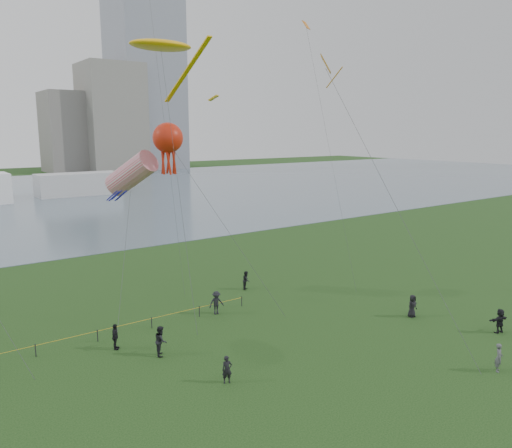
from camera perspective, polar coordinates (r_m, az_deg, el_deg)
ground_plane at (r=29.67m, az=12.03°, el=-18.35°), size 400.00×400.00×0.00m
lake at (r=119.58m, az=-26.25°, el=2.61°), size 400.00×120.00×0.08m
tower at (r=207.42m, az=-12.88°, el=23.01°), size 24.00×24.00×120.00m
building_mid at (r=190.81m, az=-16.14°, el=11.54°), size 20.00×20.00×38.00m
building_low at (r=192.17m, az=-20.67°, el=9.78°), size 16.00×18.00×28.00m
pavilion_right at (r=120.48m, az=-19.61°, el=4.32°), size 18.00×7.00×5.00m
kite_flyer at (r=34.22m, az=26.00°, el=-13.55°), size 0.76×0.68×1.75m
spectator_a at (r=33.49m, az=-10.81°, el=-12.96°), size 1.08×1.18×1.95m
spectator_b at (r=39.90m, az=-4.55°, el=-8.95°), size 1.29×0.84×1.87m
spectator_c at (r=35.00m, az=-15.79°, el=-12.30°), size 0.93×1.10×1.76m
spectator_d at (r=41.07m, az=17.43°, el=-8.92°), size 0.87×0.57×1.77m
spectator_e at (r=40.30m, az=26.09°, el=-9.91°), size 1.72×0.84×1.78m
spectator_f at (r=29.75m, az=-3.33°, el=-16.27°), size 0.68×0.55×1.62m
spectator_g at (r=45.82m, az=-1.12°, el=-6.44°), size 1.04×1.04×1.70m
kite_stingray at (r=42.90m, az=-10.76°, el=19.34°), size 5.24×10.54×21.41m
kite_windsock at (r=42.75m, az=-14.03°, el=5.62°), size 6.24×9.26×12.80m
kite_octopus at (r=40.99m, az=-10.04°, el=9.59°), size 6.81×9.44×14.94m
kite_delta at (r=36.92m, az=8.83°, el=16.08°), size 2.08×13.38×19.58m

